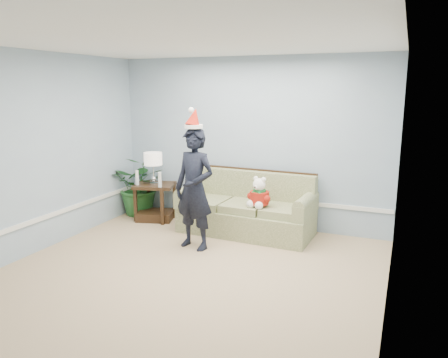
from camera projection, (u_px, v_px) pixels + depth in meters
room_shell at (173, 169)px, 4.74m from camera, size 4.54×5.04×2.74m
wainscot_trim at (144, 210)px, 6.43m from camera, size 4.49×4.99×0.06m
sofa at (247, 211)px, 6.77m from camera, size 2.06×0.95×0.95m
side_table at (155, 206)px, 7.43m from camera, size 0.77×0.70×0.62m
table_lamp at (153, 160)px, 7.24m from camera, size 0.30×0.30×0.54m
candle_pair at (148, 179)px, 7.18m from camera, size 0.50×0.06×0.25m
houseplant at (141, 185)px, 7.69m from camera, size 1.10×1.00×1.06m
man at (194, 189)px, 6.01m from camera, size 0.68×0.52×1.69m
santa_hat at (194, 119)px, 5.82m from camera, size 0.31×0.34×0.29m
teddy_bear at (259, 196)px, 6.38m from camera, size 0.34×0.35×0.46m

